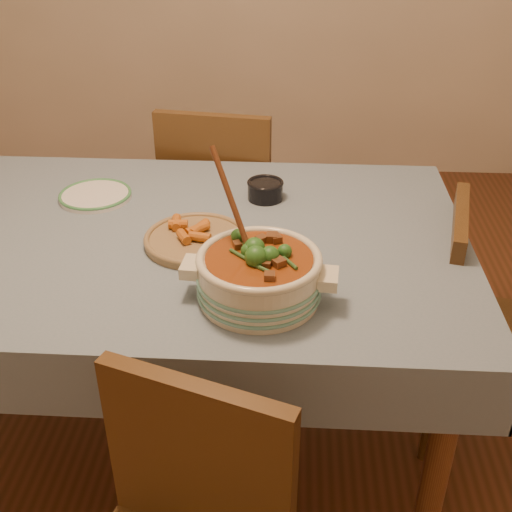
# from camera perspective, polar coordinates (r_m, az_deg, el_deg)

# --- Properties ---
(floor) EXTENTS (4.50, 4.50, 0.00)m
(floor) POSITION_cam_1_polar(r_m,az_deg,el_deg) (2.31, -6.11, -14.64)
(floor) COLOR #4B2A15
(floor) RESTS_ON ground
(dining_table) EXTENTS (1.68, 1.08, 0.76)m
(dining_table) POSITION_cam_1_polar(r_m,az_deg,el_deg) (1.89, -7.22, -0.48)
(dining_table) COLOR brown
(dining_table) RESTS_ON floor
(stew_casserole) EXTENTS (0.38, 0.32, 0.35)m
(stew_casserole) POSITION_cam_1_polar(r_m,az_deg,el_deg) (1.52, 0.26, -1.46)
(stew_casserole) COLOR beige
(stew_casserole) RESTS_ON dining_table
(white_plate) EXTENTS (0.30, 0.30, 0.02)m
(white_plate) POSITION_cam_1_polar(r_m,az_deg,el_deg) (2.10, -14.09, 5.27)
(white_plate) COLOR white
(white_plate) RESTS_ON dining_table
(condiment_bowl) EXTENTS (0.14, 0.14, 0.06)m
(condiment_bowl) POSITION_cam_1_polar(r_m,az_deg,el_deg) (2.02, 0.83, 5.98)
(condiment_bowl) COLOR black
(condiment_bowl) RESTS_ON dining_table
(fried_plate) EXTENTS (0.32, 0.32, 0.05)m
(fried_plate) POSITION_cam_1_polar(r_m,az_deg,el_deg) (1.78, -5.37, 1.63)
(fried_plate) COLOR #947A52
(fried_plate) RESTS_ON dining_table
(chair_far) EXTENTS (0.48, 0.48, 0.91)m
(chair_far) POSITION_cam_1_polar(r_m,az_deg,el_deg) (2.56, -3.08, 4.85)
(chair_far) COLOR brown
(chair_far) RESTS_ON floor
(chair_right) EXTENTS (0.46, 0.46, 0.82)m
(chair_right) POSITION_cam_1_polar(r_m,az_deg,el_deg) (2.09, 19.00, -5.20)
(chair_right) COLOR brown
(chair_right) RESTS_ON floor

